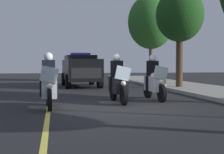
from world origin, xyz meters
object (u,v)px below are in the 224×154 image
(police_motorcycle_lead_right, at_px, (118,83))
(police_motorcycle_trailing, at_px, (154,81))
(tree_behind_suv, at_px, (151,22))
(police_motorcycle_lead_left, at_px, (49,85))
(tree_far_back, at_px, (180,16))
(police_suv, at_px, (81,69))

(police_motorcycle_lead_right, relative_size, police_motorcycle_trailing, 1.00)
(police_motorcycle_lead_right, height_order, tree_behind_suv, tree_behind_suv)
(police_motorcycle_lead_left, bearing_deg, police_motorcycle_lead_right, 111.87)
(tree_far_back, bearing_deg, police_motorcycle_trailing, -31.23)
(police_motorcycle_lead_right, relative_size, tree_behind_suv, 0.33)
(police_motorcycle_lead_right, bearing_deg, police_motorcycle_trailing, 110.80)
(tree_far_back, bearing_deg, police_suv, -115.55)
(police_motorcycle_trailing, bearing_deg, tree_far_back, 148.77)
(police_suv, height_order, tree_behind_suv, tree_behind_suv)
(police_motorcycle_lead_left, bearing_deg, tree_behind_suv, 150.83)
(police_motorcycle_lead_right, height_order, police_suv, police_suv)
(tree_far_back, bearing_deg, police_motorcycle_lead_left, -46.24)
(police_motorcycle_trailing, distance_m, police_suv, 8.06)
(police_motorcycle_lead_right, bearing_deg, police_motorcycle_lead_left, -68.13)
(police_suv, bearing_deg, police_motorcycle_lead_right, 4.26)
(police_suv, distance_m, tree_behind_suv, 7.89)
(police_suv, distance_m, tree_far_back, 6.60)
(police_motorcycle_trailing, bearing_deg, tree_behind_suv, 163.15)
(police_motorcycle_lead_right, height_order, police_motorcycle_trailing, same)
(police_motorcycle_lead_left, height_order, police_motorcycle_lead_right, same)
(police_motorcycle_trailing, height_order, police_suv, police_suv)
(police_motorcycle_lead_left, distance_m, police_suv, 9.46)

